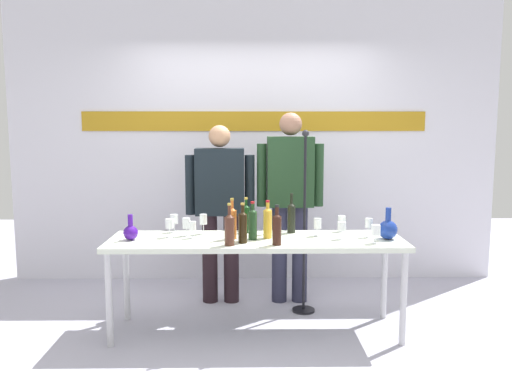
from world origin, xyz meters
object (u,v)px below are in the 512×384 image
(wine_bottle_2, at_px, (246,217))
(wine_glass_right_2, at_px, (318,224))
(presenter_right, at_px, (290,195))
(wine_bottle_6, at_px, (277,228))
(wine_glass_left_1, at_px, (203,220))
(wine_bottle_1, at_px, (229,228))
(display_table, at_px, (256,246))
(wine_bottle_0, at_px, (243,226))
(wine_glass_left_4, at_px, (186,223))
(wine_bottle_5, at_px, (253,223))
(microphone_stand, at_px, (304,252))
(wine_glass_right_1, at_px, (376,230))
(wine_bottle_4, at_px, (291,217))
(wine_bottle_7, at_px, (232,222))
(wine_glass_left_3, at_px, (174,219))
(wine_bottle_3, at_px, (268,222))
(presenter_left, at_px, (220,202))
(wine_glass_right_3, at_px, (342,220))
(wine_glass_left_0, at_px, (169,224))
(decanter_blue_left, at_px, (131,232))
(wine_glass_right_0, at_px, (342,227))
(decanter_blue_right, at_px, (388,229))
(wine_glass_right_4, at_px, (369,223))
(wine_glass_left_2, at_px, (193,226))

(wine_bottle_2, relative_size, wine_glass_right_2, 2.04)
(presenter_right, bearing_deg, wine_bottle_6, -100.35)
(wine_glass_left_1, bearing_deg, wine_glass_right_2, -5.59)
(presenter_right, relative_size, wine_bottle_1, 5.55)
(wine_bottle_1, distance_m, wine_glass_right_2, 0.76)
(display_table, relative_size, wine_bottle_0, 7.54)
(wine_bottle_0, distance_m, wine_glass_left_4, 0.52)
(wine_bottle_5, xyz_separation_m, microphone_stand, (0.45, 0.47, -0.35))
(wine_glass_left_1, relative_size, wine_glass_right_1, 1.16)
(wine_bottle_4, height_order, wine_bottle_7, wine_bottle_4)
(display_table, distance_m, wine_bottle_0, 0.26)
(wine_bottle_1, relative_size, wine_glass_left_3, 2.10)
(wine_glass_right_2, bearing_deg, microphone_stand, 100.97)
(wine_glass_left_4, relative_size, microphone_stand, 0.09)
(wine_bottle_0, height_order, wine_bottle_3, wine_bottle_0)
(presenter_left, distance_m, wine_glass_right_1, 1.51)
(wine_bottle_0, relative_size, wine_bottle_4, 0.93)
(wine_glass_left_3, height_order, wine_glass_right_3, wine_glass_left_3)
(display_table, height_order, wine_glass_left_4, wine_glass_left_4)
(wine_glass_right_2, bearing_deg, wine_glass_left_0, -178.28)
(wine_bottle_5, bearing_deg, wine_glass_right_3, 21.37)
(wine_glass_left_3, bearing_deg, decanter_blue_left, -135.47)
(wine_glass_right_2, xyz_separation_m, microphone_stand, (-0.07, 0.35, -0.31))
(wine_glass_right_3, bearing_deg, wine_glass_left_0, -171.77)
(wine_bottle_4, xyz_separation_m, wine_glass_left_1, (-0.72, -0.03, -0.02))
(wine_bottle_1, height_order, wine_glass_right_1, wine_bottle_1)
(wine_glass_right_0, relative_size, wine_glass_right_3, 1.01)
(wine_glass_right_2, bearing_deg, wine_glass_right_3, 36.69)
(decanter_blue_right, distance_m, wine_bottle_1, 1.24)
(display_table, height_order, wine_bottle_4, wine_bottle_4)
(decanter_blue_left, bearing_deg, wine_glass_right_1, -4.28)
(wine_glass_left_0, distance_m, wine_glass_right_3, 1.42)
(wine_glass_right_4, bearing_deg, wine_glass_right_0, -162.91)
(wine_bottle_4, bearing_deg, microphone_stand, 59.01)
(decanter_blue_left, xyz_separation_m, decanter_blue_right, (1.99, 0.00, 0.02))
(microphone_stand, bearing_deg, wine_glass_right_4, -40.62)
(display_table, distance_m, wine_glass_left_4, 0.59)
(wine_glass_right_0, bearing_deg, presenter_left, 142.93)
(presenter_left, relative_size, wine_glass_right_4, 10.82)
(wine_bottle_5, distance_m, wine_glass_right_4, 0.92)
(wine_bottle_1, xyz_separation_m, wine_glass_right_4, (1.09, 0.27, -0.02))
(decanter_blue_left, height_order, wine_glass_left_4, decanter_blue_left)
(presenter_right, height_order, wine_glass_right_3, presenter_right)
(wine_bottle_2, bearing_deg, wine_bottle_7, -114.00)
(wine_bottle_1, bearing_deg, decanter_blue_right, 8.85)
(wine_bottle_5, relative_size, wine_bottle_6, 0.99)
(decanter_blue_left, height_order, wine_bottle_3, wine_bottle_3)
(wine_glass_left_2, distance_m, wine_glass_right_3, 1.24)
(wine_glass_left_1, bearing_deg, wine_glass_right_0, -11.08)
(wine_bottle_5, bearing_deg, wine_glass_left_0, 172.28)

